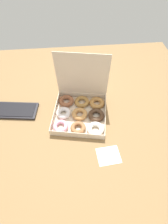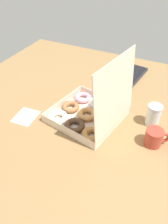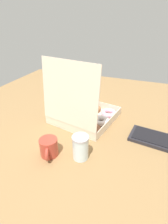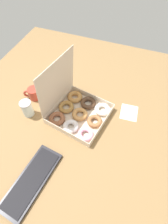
# 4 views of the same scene
# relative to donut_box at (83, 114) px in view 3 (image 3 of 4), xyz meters

# --- Properties ---
(ground_plane) EXTENTS (1.80, 1.80, 0.02)m
(ground_plane) POSITION_rel_donut_box_xyz_m (0.04, -0.02, -0.05)
(ground_plane) COLOR olive
(donut_box) EXTENTS (0.41, 0.42, 0.40)m
(donut_box) POSITION_rel_donut_box_xyz_m (0.00, 0.00, 0.00)
(donut_box) COLOR beige
(donut_box) RESTS_ON ground_plane
(coffee_mug) EXTENTS (0.09, 0.12, 0.09)m
(coffee_mug) POSITION_rel_donut_box_xyz_m (0.03, 0.36, 0.00)
(coffee_mug) COLOR #A6392B
(coffee_mug) RESTS_ON ground_plane
(glass_jar) EXTENTS (0.08, 0.08, 0.12)m
(glass_jar) POSITION_rel_donut_box_xyz_m (-0.12, 0.32, 0.02)
(glass_jar) COLOR silver
(glass_jar) RESTS_ON ground_plane
(paper_napkin) EXTENTS (0.15, 0.13, 0.00)m
(paper_napkin) POSITION_rel_donut_box_xyz_m (0.14, -0.34, -0.04)
(paper_napkin) COLOR white
(paper_napkin) RESTS_ON ground_plane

